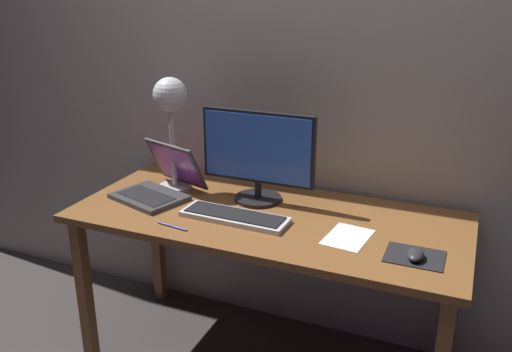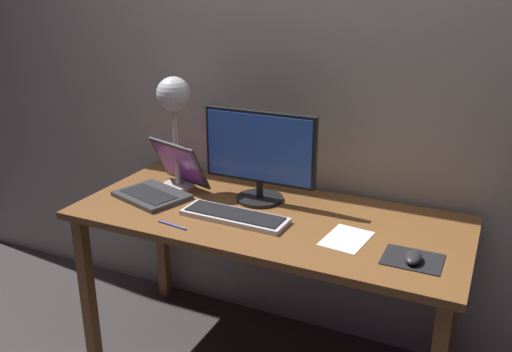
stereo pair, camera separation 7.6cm
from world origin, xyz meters
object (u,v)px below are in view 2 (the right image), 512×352
object	(u,v)px
monitor	(260,153)
pen	(172,225)
keyboard_main	(235,216)
laptop	(165,180)
desk_lamp	(174,105)
mouse	(413,257)

from	to	relation	value
monitor	pen	bearing A→B (deg)	-117.26
pen	keyboard_main	bearing A→B (deg)	40.62
laptop	desk_lamp	world-z (taller)	desk_lamp
desk_lamp	mouse	world-z (taller)	desk_lamp
keyboard_main	pen	bearing A→B (deg)	-139.38
mouse	monitor	bearing A→B (deg)	158.05
monitor	pen	distance (m)	0.48
monitor	pen	world-z (taller)	monitor
laptop	mouse	distance (m)	1.14
laptop	desk_lamp	size ratio (longest dim) A/B	0.79
monitor	laptop	distance (m)	0.46
monitor	laptop	xyz separation A→B (m)	(-0.42, -0.10, -0.15)
desk_lamp	pen	bearing A→B (deg)	-60.42
keyboard_main	laptop	size ratio (longest dim) A/B	1.10
mouse	pen	world-z (taller)	mouse
keyboard_main	pen	distance (m)	0.25
desk_lamp	keyboard_main	bearing A→B (deg)	-27.24
pen	desk_lamp	bearing A→B (deg)	119.58
monitor	keyboard_main	size ratio (longest dim) A/B	1.12
keyboard_main	desk_lamp	bearing A→B (deg)	152.76
monitor	desk_lamp	world-z (taller)	desk_lamp
keyboard_main	pen	world-z (taller)	keyboard_main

